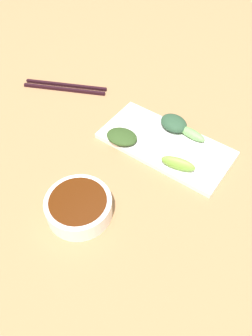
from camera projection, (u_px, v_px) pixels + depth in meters
tabletop at (135, 165)px, 0.76m from camera, size 2.10×2.10×0.02m
sauce_bowl at (79, 206)px, 0.65m from camera, size 0.13×0.13×0.04m
serving_plate at (165, 145)px, 0.78m from camera, size 0.15×0.30×0.01m
broccoli_leafy_0 at (122, 137)px, 0.78m from camera, size 0.07×0.08×0.02m
broccoli_stalk_1 at (191, 134)px, 0.78m from camera, size 0.03×0.08×0.02m
broccoli_stalk_2 at (178, 164)px, 0.72m from camera, size 0.04×0.08×0.03m
broccoli_leafy_3 at (174, 123)px, 0.80m from camera, size 0.07×0.08×0.03m
chopsticks at (65, 87)px, 0.93m from camera, size 0.12×0.22×0.01m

